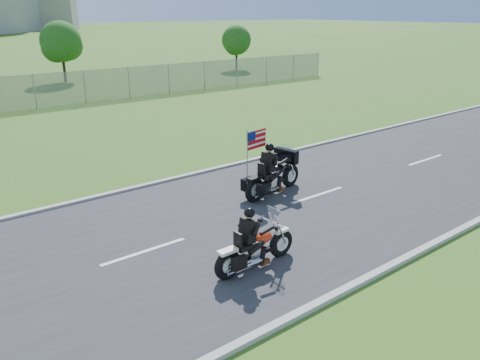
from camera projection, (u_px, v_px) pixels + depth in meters
ground at (213, 231)px, 12.41m from camera, size 420.00×420.00×0.00m
road at (213, 230)px, 12.40m from camera, size 120.00×8.00×0.04m
curb_north at (143, 186)px, 15.41m from camera, size 120.00×0.18×0.12m
curb_south at (327, 300)px, 9.37m from camera, size 120.00×0.18×0.12m
tree_fence_near at (62, 44)px, 37.23m from camera, size 3.52×3.28×4.75m
tree_fence_far at (237, 42)px, 45.00m from camera, size 3.08×2.87×4.20m
motorcycle_lead at (254, 249)px, 10.45m from camera, size 2.27×0.57×1.53m
motorcycle_follow at (273, 177)px, 14.66m from camera, size 2.56×1.00×2.14m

